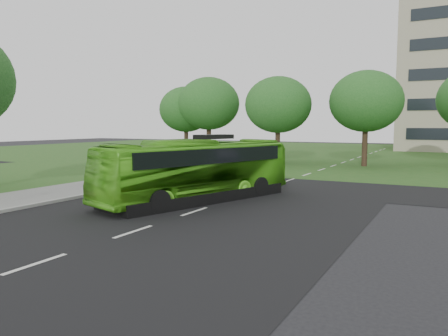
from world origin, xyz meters
name	(u,v)px	position (x,y,z in m)	size (l,w,h in m)	color
ground	(167,221)	(0.00, 0.00, 0.00)	(160.00, 160.00, 0.00)	black
street_surfaces	(319,168)	(-0.38, 22.75, 0.03)	(120.00, 120.00, 0.15)	black
tree_park_a	(209,104)	(-14.01, 27.57, 6.00)	(6.66, 6.66, 8.84)	black
tree_park_b	(278,105)	(-5.48, 26.12, 5.63)	(6.37, 6.37, 8.36)	black
tree_park_c	(366,101)	(2.55, 26.85, 5.80)	(6.44, 6.44, 8.55)	black
tree_park_f	(186,109)	(-17.39, 28.26, 5.46)	(6.01, 6.01, 8.03)	black
bus	(198,170)	(-1.36, 4.52, 1.51)	(2.53, 10.82, 3.01)	#56BB20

